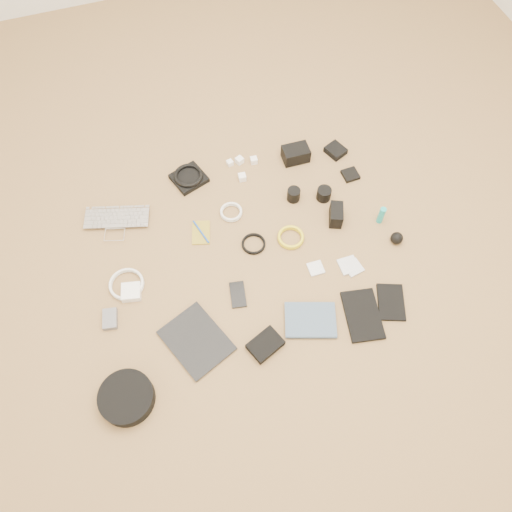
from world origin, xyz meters
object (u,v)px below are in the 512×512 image
object	(u,v)px
dslr_camera	(296,154)
headphone_case	(127,398)
laptop	(116,226)
tablet	(196,340)
phone	(238,295)
paperback	(311,338)

from	to	relation	value
dslr_camera	headphone_case	distance (m)	1.36
laptop	tablet	bearing A→B (deg)	-56.16
laptop	dslr_camera	size ratio (longest dim) A/B	2.32
laptop	phone	bearing A→B (deg)	-33.57
dslr_camera	laptop	bearing A→B (deg)	-170.77
tablet	laptop	bearing A→B (deg)	85.47
laptop	paperback	bearing A→B (deg)	-34.23
headphone_case	phone	bearing A→B (deg)	28.05
dslr_camera	tablet	distance (m)	1.04
phone	dslr_camera	bearing A→B (deg)	61.74
paperback	tablet	bearing A→B (deg)	90.96
paperback	dslr_camera	bearing A→B (deg)	1.80
dslr_camera	tablet	bearing A→B (deg)	-131.23
tablet	headphone_case	world-z (taller)	headphone_case
headphone_case	paperback	size ratio (longest dim) A/B	1.00
dslr_camera	phone	distance (m)	0.79
laptop	paperback	distance (m)	1.01
phone	headphone_case	size ratio (longest dim) A/B	0.57
laptop	headphone_case	bearing A→B (deg)	-81.33
tablet	paperback	bearing A→B (deg)	-39.71
tablet	headphone_case	bearing A→B (deg)	-177.17
tablet	paperback	size ratio (longest dim) A/B	1.29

